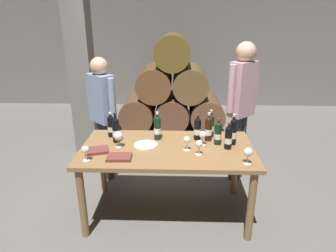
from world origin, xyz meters
The scene contains 25 objects.
ground_plane centered at (0.00, 0.00, 0.00)m, with size 14.00×14.00×0.00m, color #66635E.
cellar_back_wall centered at (0.00, 4.20, 1.40)m, with size 10.00×0.24×2.80m, color slate.
barrel_stack centered at (0.00, 2.60, 0.66)m, with size 1.86×0.90×1.69m.
stone_pillar centered at (-1.30, 1.60, 1.30)m, with size 0.32×0.32×2.60m, color slate.
dining_table centered at (0.00, 0.00, 0.67)m, with size 1.70×0.90×0.76m.
wine_bottle_0 centered at (-0.53, 0.12, 0.89)m, with size 0.07×0.07×0.31m.
wine_bottle_1 centered at (-0.61, 0.26, 0.88)m, with size 0.07×0.07×0.27m.
wine_bottle_2 centered at (0.50, 0.10, 0.88)m, with size 0.07×0.07×0.27m.
wine_bottle_3 centered at (0.59, -0.01, 0.88)m, with size 0.07×0.07×0.27m.
wine_bottle_4 centered at (-0.11, 0.21, 0.89)m, with size 0.07×0.07×0.30m.
wine_bottle_5 centered at (0.65, 0.10, 0.90)m, with size 0.07×0.07×0.32m.
wine_bottle_6 centered at (0.31, 0.21, 0.88)m, with size 0.07×0.07×0.28m.
wine_bottle_7 centered at (0.42, 0.19, 0.89)m, with size 0.07×0.07×0.30m.
wine_bottle_8 centered at (0.45, 0.29, 0.89)m, with size 0.07×0.07×0.30m.
wine_glass_0 centered at (0.35, 0.07, 0.87)m, with size 0.07×0.07×0.15m.
wine_glass_1 centered at (-0.72, -0.31, 0.86)m, with size 0.07×0.07×0.14m.
wine_glass_2 centered at (-0.48, -0.01, 0.87)m, with size 0.09×0.09×0.16m.
wine_glass_3 centered at (0.30, -0.15, 0.86)m, with size 0.07×0.07×0.14m.
wine_glass_4 centered at (0.71, -0.32, 0.87)m, with size 0.08×0.08×0.15m.
wine_glass_5 centered at (0.19, -0.06, 0.86)m, with size 0.07×0.07×0.14m.
tasting_notebook centered at (-0.43, -0.26, 0.77)m, with size 0.22×0.16×0.03m, color brown.
leather_ledger centered at (-0.67, -0.12, 0.77)m, with size 0.22×0.16×0.03m, color brown.
serving_plate centered at (-0.22, 0.03, 0.77)m, with size 0.24×0.24×0.01m, color white.
sommelier_presenting centered at (0.86, 0.75, 1.04)m, with size 0.39×0.35×1.72m.
taster_seated_left centered at (-0.81, 0.72, 0.92)m, with size 0.39×0.36×1.54m.
Camera 1 is at (0.09, -2.67, 1.98)m, focal length 31.71 mm.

